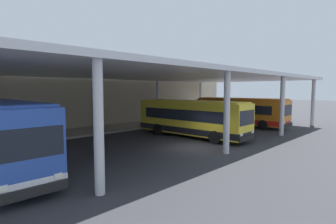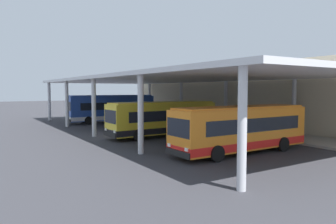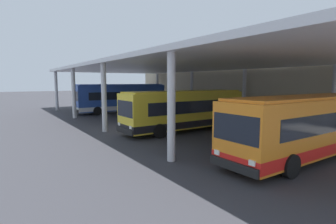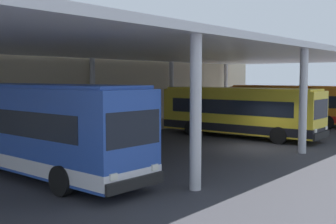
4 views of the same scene
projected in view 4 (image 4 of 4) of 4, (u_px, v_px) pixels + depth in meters
ground_plane at (257, 148)px, 23.42m from camera, size 200.00×200.00×0.00m
platform_kerb at (109, 130)px, 30.84m from camera, size 42.00×4.50×0.18m
station_building_facade at (79, 80)px, 32.62m from camera, size 48.00×1.60×7.22m
canopy_shelter at (178, 54)px, 26.47m from camera, size 40.00×17.00×5.55m
bus_nearest_bay at (34, 128)px, 16.96m from camera, size 2.91×11.39×3.57m
bus_second_bay at (239, 111)px, 27.58m from camera, size 2.89×10.58×3.17m
bus_middle_bay at (293, 104)px, 35.13m from camera, size 2.82×10.56×3.17m
trash_bin at (39, 129)px, 26.30m from camera, size 0.52×0.52×0.98m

